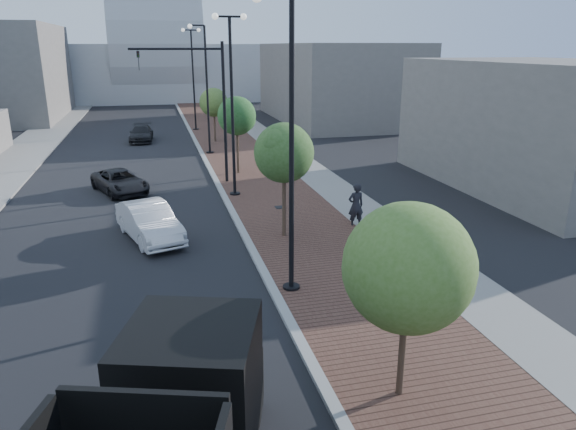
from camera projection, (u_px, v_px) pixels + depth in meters
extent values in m
cube|color=#4C2D23|center=(236.00, 139.00, 45.93)|extent=(7.00, 140.00, 0.12)
cube|color=slate|center=(266.00, 138.00, 46.57)|extent=(2.40, 140.00, 0.13)
cube|color=gray|center=(195.00, 141.00, 45.10)|extent=(0.30, 140.00, 0.14)
cube|color=slate|center=(30.00, 148.00, 42.03)|extent=(4.00, 140.00, 0.12)
cube|color=black|center=(193.00, 386.00, 10.03)|extent=(3.04, 3.11, 2.48)
cube|color=black|center=(211.00, 376.00, 11.70)|extent=(2.32, 1.17, 1.24)
cylinder|color=black|center=(161.00, 399.00, 11.38)|extent=(0.60, 1.09, 1.05)
cylinder|color=silver|center=(161.00, 399.00, 11.38)|extent=(0.49, 0.65, 0.57)
cylinder|color=black|center=(253.00, 403.00, 11.25)|extent=(0.60, 1.09, 1.05)
cylinder|color=silver|center=(253.00, 403.00, 11.25)|extent=(0.49, 0.65, 0.57)
imported|color=silver|center=(149.00, 222.00, 22.08)|extent=(2.95, 4.93, 1.53)
imported|color=black|center=(120.00, 181.00, 29.24)|extent=(3.61, 4.92, 1.24)
imported|color=black|center=(141.00, 134.00, 44.95)|extent=(2.09, 4.60, 1.31)
imported|color=black|center=(356.00, 206.00, 23.47)|extent=(0.77, 0.54, 2.02)
cylinder|color=black|center=(291.00, 288.00, 17.55)|extent=(0.56, 0.56, 0.20)
cylinder|color=black|center=(292.00, 154.00, 16.17)|extent=(0.16, 0.16, 9.00)
cylinder|color=black|center=(235.00, 194.00, 28.62)|extent=(0.56, 0.56, 0.20)
cylinder|color=black|center=(232.00, 110.00, 27.25)|extent=(0.16, 0.16, 9.00)
cylinder|color=black|center=(229.00, 17.00, 25.88)|extent=(1.40, 0.10, 0.10)
sphere|color=silver|center=(215.00, 16.00, 25.71)|extent=(0.32, 0.32, 0.32)
sphere|color=silver|center=(243.00, 17.00, 26.04)|extent=(0.32, 0.32, 0.32)
cylinder|color=black|center=(210.00, 153.00, 39.70)|extent=(0.56, 0.56, 0.20)
cylinder|color=black|center=(207.00, 91.00, 38.32)|extent=(0.16, 0.16, 9.00)
cylinder|color=black|center=(197.00, 25.00, 36.83)|extent=(1.00, 0.10, 0.10)
sphere|color=silver|center=(190.00, 26.00, 36.74)|extent=(0.32, 0.32, 0.32)
cylinder|color=black|center=(196.00, 130.00, 50.77)|extent=(0.56, 0.56, 0.20)
cylinder|color=black|center=(193.00, 81.00, 49.39)|extent=(0.16, 0.16, 9.00)
cylinder|color=black|center=(191.00, 30.00, 48.02)|extent=(1.40, 0.10, 0.10)
sphere|color=silver|center=(183.00, 30.00, 47.86)|extent=(0.32, 0.32, 0.32)
sphere|color=silver|center=(199.00, 30.00, 48.19)|extent=(0.32, 0.32, 0.32)
cylinder|color=black|center=(225.00, 115.00, 30.20)|extent=(0.18, 0.18, 8.00)
cylinder|color=black|center=(176.00, 49.00, 28.52)|extent=(5.00, 0.12, 0.12)
imported|color=black|center=(138.00, 61.00, 28.23)|extent=(0.16, 0.20, 1.00)
cylinder|color=#382619|center=(403.00, 339.00, 11.82)|extent=(0.16, 0.16, 3.03)
sphere|color=#426522|center=(408.00, 268.00, 11.29)|extent=(2.85, 2.85, 2.85)
sphere|color=#426522|center=(418.00, 270.00, 11.73)|extent=(2.00, 2.00, 2.00)
sphere|color=#426522|center=(403.00, 261.00, 10.85)|extent=(1.71, 1.71, 1.71)
cylinder|color=#382619|center=(284.00, 199.00, 21.91)|extent=(0.16, 0.16, 3.41)
sphere|color=#2C501B|center=(284.00, 153.00, 21.32)|extent=(2.43, 2.43, 2.43)
sphere|color=#2C501B|center=(292.00, 157.00, 21.76)|extent=(1.70, 1.70, 1.70)
sphere|color=#2C501B|center=(278.00, 146.00, 20.87)|extent=(1.46, 1.46, 1.46)
cylinder|color=#382619|center=(238.00, 148.00, 32.98)|extent=(0.16, 0.16, 3.43)
sphere|color=#1E4F1B|center=(237.00, 116.00, 32.38)|extent=(2.37, 2.37, 2.37)
sphere|color=#1E4F1B|center=(242.00, 119.00, 32.83)|extent=(1.66, 1.66, 1.66)
sphere|color=#1E4F1B|center=(232.00, 111.00, 31.93)|extent=(1.42, 1.42, 1.42)
cylinder|color=#382619|center=(215.00, 124.00, 44.11)|extent=(0.16, 0.16, 3.10)
sphere|color=#405E20|center=(214.00, 102.00, 43.57)|extent=(2.34, 2.34, 2.34)
sphere|color=#405E20|center=(218.00, 105.00, 44.00)|extent=(1.64, 1.64, 1.64)
sphere|color=#405E20|center=(210.00, 99.00, 43.12)|extent=(1.40, 1.40, 1.40)
cube|color=#9FA4A9|center=(157.00, 70.00, 84.96)|extent=(50.00, 28.00, 8.00)
cube|color=#645F5A|center=(336.00, 83.00, 56.91)|extent=(12.00, 22.00, 8.00)
cube|color=#5F5A55|center=(545.00, 125.00, 29.85)|extent=(10.00, 16.00, 7.00)
cube|color=black|center=(365.00, 309.00, 16.12)|extent=(0.50, 0.50, 0.02)
cube|color=black|center=(280.00, 207.00, 26.27)|extent=(0.50, 0.50, 0.02)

